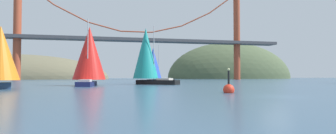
% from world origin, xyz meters
% --- Properties ---
extents(ground_plane, '(360.00, 360.00, 0.00)m').
position_xyz_m(ground_plane, '(0.00, 0.00, 0.00)').
color(ground_plane, '#385670').
extents(headland_left, '(89.94, 44.00, 24.71)m').
position_xyz_m(headland_left, '(-55.00, 135.00, 0.00)').
color(headland_left, '#6B664C').
rests_on(headland_left, ground_plane).
extents(headland_right, '(74.92, 44.00, 42.36)m').
position_xyz_m(headland_right, '(60.00, 135.00, 0.00)').
color(headland_right, '#4C5B3D').
rests_on(headland_right, ground_plane).
extents(suspension_bridge, '(124.79, 6.00, 38.41)m').
position_xyz_m(suspension_bridge, '(0.00, 95.00, 17.49)').
color(suspension_bridge, '#A34228').
rests_on(suspension_bridge, ground_plane).
extents(sailboat_red_spinnaker, '(6.09, 9.25, 10.96)m').
position_xyz_m(sailboat_red_spinnaker, '(-15.63, 29.51, 5.26)').
color(sailboat_red_spinnaker, '#191E4C').
rests_on(sailboat_red_spinnaker, ground_plane).
extents(sailboat_teal_sail, '(9.58, 8.54, 11.30)m').
position_xyz_m(sailboat_teal_sail, '(-5.07, 34.68, 5.65)').
color(sailboat_teal_sail, black).
rests_on(sailboat_teal_sail, ground_plane).
extents(sailboat_blue_spinnaker, '(7.91, 4.55, 9.51)m').
position_xyz_m(sailboat_blue_spinnaker, '(-0.90, 50.02, 4.48)').
color(sailboat_blue_spinnaker, black).
rests_on(sailboat_blue_spinnaker, ground_plane).
extents(channel_buoy, '(1.10, 1.10, 2.64)m').
position_xyz_m(channel_buoy, '(-1.55, 5.32, 0.37)').
color(channel_buoy, red).
rests_on(channel_buoy, ground_plane).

